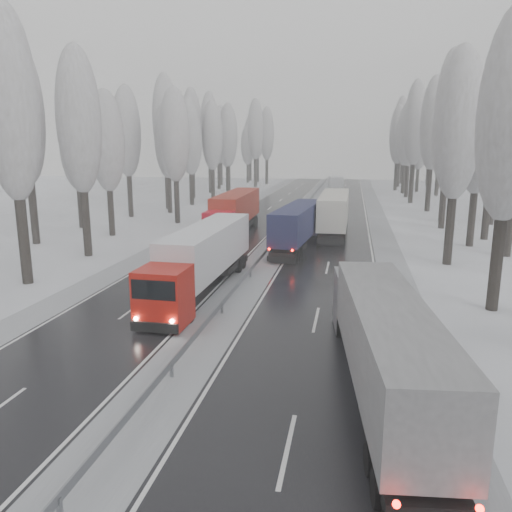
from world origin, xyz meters
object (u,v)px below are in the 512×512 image
(truck_cream_box, at_px, (335,210))
(truck_red_white, at_px, (203,255))
(truck_blue_box, at_px, (300,223))
(truck_red_red, at_px, (235,211))
(truck_grey_tarp, at_px, (382,336))
(box_truck_distant, at_px, (336,183))

(truck_cream_box, bearing_deg, truck_red_white, -107.49)
(truck_blue_box, bearing_deg, truck_red_white, -101.47)
(truck_red_white, xyz_separation_m, truck_red_red, (-2.89, 20.84, 0.14))
(truck_grey_tarp, distance_m, truck_red_white, 15.91)
(truck_cream_box, xyz_separation_m, box_truck_distant, (-1.74, 52.93, -1.02))
(truck_grey_tarp, bearing_deg, box_truck_distant, 86.68)
(truck_blue_box, bearing_deg, box_truck_distant, 94.12)
(truck_grey_tarp, relative_size, truck_blue_box, 0.99)
(truck_grey_tarp, relative_size, truck_red_red, 0.91)
(truck_grey_tarp, relative_size, truck_cream_box, 0.91)
(truck_blue_box, xyz_separation_m, truck_red_red, (-7.48, 5.46, 0.21))
(truck_red_white, bearing_deg, truck_grey_tarp, -47.72)
(truck_grey_tarp, height_order, truck_cream_box, truck_cream_box)
(truck_grey_tarp, distance_m, box_truck_distant, 88.33)
(box_truck_distant, relative_size, truck_red_red, 0.49)
(truck_cream_box, xyz_separation_m, truck_red_red, (-10.31, -2.48, -0.02))
(truck_grey_tarp, distance_m, truck_red_red, 35.42)
(truck_red_white, distance_m, truck_red_red, 21.04)
(truck_blue_box, relative_size, truck_cream_box, 0.92)
(truck_red_red, bearing_deg, truck_cream_box, 12.14)
(box_truck_distant, bearing_deg, truck_red_white, -100.72)
(truck_blue_box, distance_m, box_truck_distant, 60.88)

